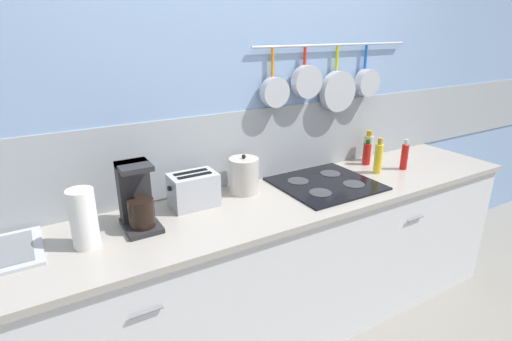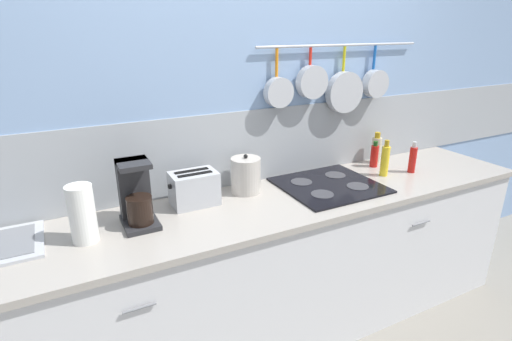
{
  "view_description": "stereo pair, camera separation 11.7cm",
  "coord_description": "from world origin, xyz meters",
  "px_view_note": "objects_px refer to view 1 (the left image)",
  "views": [
    {
      "loc": [
        -1.12,
        -1.68,
        1.82
      ],
      "look_at": [
        -0.12,
        0.0,
        1.11
      ],
      "focal_mm": 28.0,
      "sensor_mm": 36.0,
      "label": 1
    },
    {
      "loc": [
        -1.02,
        -1.74,
        1.82
      ],
      "look_at": [
        -0.12,
        0.0,
        1.11
      ],
      "focal_mm": 28.0,
      "sensor_mm": 36.0,
      "label": 2
    }
  ],
  "objects_px": {
    "kettle": "(244,175)",
    "bottle_sesame_oil": "(367,153)",
    "toaster": "(194,190)",
    "bottle_hot_sauce": "(378,158)",
    "bottle_olive_oil": "(404,156)",
    "paper_towel_roll": "(83,219)",
    "bottle_dish_soap": "(368,147)",
    "coffee_maker": "(137,200)"
  },
  "relations": [
    {
      "from": "bottle_olive_oil",
      "to": "paper_towel_roll",
      "type": "bearing_deg",
      "value": 179.23
    },
    {
      "from": "bottle_olive_oil",
      "to": "coffee_maker",
      "type": "bearing_deg",
      "value": 176.73
    },
    {
      "from": "toaster",
      "to": "kettle",
      "type": "bearing_deg",
      "value": 4.57
    },
    {
      "from": "paper_towel_roll",
      "to": "kettle",
      "type": "xyz_separation_m",
      "value": [
        0.89,
        0.18,
        -0.03
      ]
    },
    {
      "from": "paper_towel_roll",
      "to": "bottle_sesame_oil",
      "type": "relative_size",
      "value": 1.49
    },
    {
      "from": "paper_towel_roll",
      "to": "kettle",
      "type": "bearing_deg",
      "value": 11.33
    },
    {
      "from": "toaster",
      "to": "bottle_olive_oil",
      "type": "relative_size",
      "value": 1.26
    },
    {
      "from": "toaster",
      "to": "bottle_hot_sauce",
      "type": "bearing_deg",
      "value": -6.57
    },
    {
      "from": "coffee_maker",
      "to": "toaster",
      "type": "height_order",
      "value": "coffee_maker"
    },
    {
      "from": "kettle",
      "to": "bottle_sesame_oil",
      "type": "bearing_deg",
      "value": -0.3
    },
    {
      "from": "kettle",
      "to": "bottle_dish_soap",
      "type": "relative_size",
      "value": 1.05
    },
    {
      "from": "kettle",
      "to": "bottle_sesame_oil",
      "type": "xyz_separation_m",
      "value": [
        0.97,
        -0.01,
        -0.02
      ]
    },
    {
      "from": "paper_towel_roll",
      "to": "bottle_dish_soap",
      "type": "relative_size",
      "value": 1.23
    },
    {
      "from": "bottle_hot_sauce",
      "to": "coffee_maker",
      "type": "bearing_deg",
      "value": 177.68
    },
    {
      "from": "toaster",
      "to": "bottle_sesame_oil",
      "type": "distance_m",
      "value": 1.29
    },
    {
      "from": "bottle_sesame_oil",
      "to": "kettle",
      "type": "bearing_deg",
      "value": 179.7
    },
    {
      "from": "coffee_maker",
      "to": "toaster",
      "type": "relative_size",
      "value": 1.22
    },
    {
      "from": "paper_towel_roll",
      "to": "toaster",
      "type": "distance_m",
      "value": 0.59
    },
    {
      "from": "toaster",
      "to": "bottle_olive_oil",
      "type": "xyz_separation_m",
      "value": [
        1.43,
        -0.18,
        0.0
      ]
    },
    {
      "from": "kettle",
      "to": "bottle_olive_oil",
      "type": "bearing_deg",
      "value": -10.39
    },
    {
      "from": "bottle_sesame_oil",
      "to": "bottle_olive_oil",
      "type": "distance_m",
      "value": 0.25
    },
    {
      "from": "coffee_maker",
      "to": "bottle_hot_sauce",
      "type": "bearing_deg",
      "value": -2.32
    },
    {
      "from": "paper_towel_roll",
      "to": "coffee_maker",
      "type": "relative_size",
      "value": 0.84
    },
    {
      "from": "paper_towel_roll",
      "to": "bottle_hot_sauce",
      "type": "height_order",
      "value": "paper_towel_roll"
    },
    {
      "from": "bottle_hot_sauce",
      "to": "bottle_sesame_oil",
      "type": "distance_m",
      "value": 0.18
    },
    {
      "from": "toaster",
      "to": "bottle_hot_sauce",
      "type": "relative_size",
      "value": 1.11
    },
    {
      "from": "toaster",
      "to": "bottle_sesame_oil",
      "type": "height_order",
      "value": "toaster"
    },
    {
      "from": "kettle",
      "to": "bottle_dish_soap",
      "type": "xyz_separation_m",
      "value": [
        1.04,
        0.06,
        -0.01
      ]
    },
    {
      "from": "bottle_dish_soap",
      "to": "kettle",
      "type": "bearing_deg",
      "value": -176.82
    },
    {
      "from": "bottle_dish_soap",
      "to": "bottle_sesame_oil",
      "type": "bearing_deg",
      "value": -139.16
    },
    {
      "from": "coffee_maker",
      "to": "bottle_dish_soap",
      "type": "height_order",
      "value": "coffee_maker"
    },
    {
      "from": "kettle",
      "to": "bottle_sesame_oil",
      "type": "height_order",
      "value": "kettle"
    },
    {
      "from": "paper_towel_roll",
      "to": "toaster",
      "type": "relative_size",
      "value": 1.02
    },
    {
      "from": "coffee_maker",
      "to": "bottle_olive_oil",
      "type": "height_order",
      "value": "coffee_maker"
    },
    {
      "from": "paper_towel_roll",
      "to": "bottle_hot_sauce",
      "type": "relative_size",
      "value": 1.13
    },
    {
      "from": "bottle_olive_oil",
      "to": "kettle",
      "type": "bearing_deg",
      "value": 169.61
    },
    {
      "from": "paper_towel_roll",
      "to": "bottle_dish_soap",
      "type": "distance_m",
      "value": 1.94
    },
    {
      "from": "bottle_sesame_oil",
      "to": "bottle_olive_oil",
      "type": "relative_size",
      "value": 0.86
    },
    {
      "from": "bottle_dish_soap",
      "to": "bottle_olive_oil",
      "type": "distance_m",
      "value": 0.27
    },
    {
      "from": "paper_towel_roll",
      "to": "bottle_dish_soap",
      "type": "bearing_deg",
      "value": 6.96
    },
    {
      "from": "bottle_dish_soap",
      "to": "coffee_maker",
      "type": "bearing_deg",
      "value": -174.48
    },
    {
      "from": "coffee_maker",
      "to": "bottle_dish_soap",
      "type": "relative_size",
      "value": 1.47
    }
  ]
}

